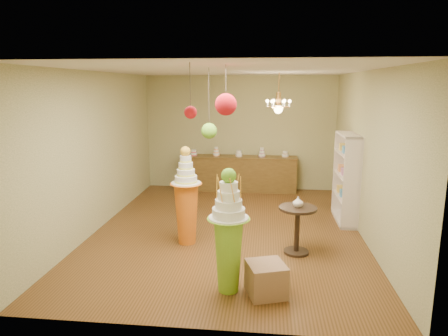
# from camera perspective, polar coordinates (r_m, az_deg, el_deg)

# --- Properties ---
(floor) EXTENTS (6.50, 6.50, 0.00)m
(floor) POSITION_cam_1_polar(r_m,az_deg,el_deg) (7.82, 0.53, -8.77)
(floor) COLOR #553517
(floor) RESTS_ON ground
(ceiling) EXTENTS (6.50, 6.50, 0.00)m
(ceiling) POSITION_cam_1_polar(r_m,az_deg,el_deg) (7.34, 0.57, 13.76)
(ceiling) COLOR beige
(ceiling) RESTS_ON ground
(wall_back) EXTENTS (5.00, 0.04, 3.00)m
(wall_back) POSITION_cam_1_polar(r_m,az_deg,el_deg) (10.64, 2.27, 5.01)
(wall_back) COLOR tan
(wall_back) RESTS_ON ground
(wall_front) EXTENTS (5.00, 0.04, 3.00)m
(wall_front) POSITION_cam_1_polar(r_m,az_deg,el_deg) (4.29, -3.73, -5.05)
(wall_front) COLOR tan
(wall_front) RESTS_ON ground
(wall_left) EXTENTS (0.04, 6.50, 3.00)m
(wall_left) POSITION_cam_1_polar(r_m,az_deg,el_deg) (8.07, -17.43, 2.35)
(wall_left) COLOR tan
(wall_left) RESTS_ON ground
(wall_right) EXTENTS (0.04, 6.50, 3.00)m
(wall_right) POSITION_cam_1_polar(r_m,az_deg,el_deg) (7.61, 19.64, 1.67)
(wall_right) COLOR tan
(wall_right) RESTS_ON ground
(pedestal_green) EXTENTS (0.59, 0.59, 1.70)m
(pedestal_green) POSITION_cam_1_polar(r_m,az_deg,el_deg) (5.37, 0.65, -10.17)
(pedestal_green) COLOR #78B127
(pedestal_green) RESTS_ON floor
(pedestal_orange) EXTENTS (0.58, 0.58, 1.73)m
(pedestal_orange) POSITION_cam_1_polar(r_m,az_deg,el_deg) (7.01, -5.38, -5.28)
(pedestal_orange) COLOR orange
(pedestal_orange) RESTS_ON floor
(burlap_riser) EXTENTS (0.60, 0.60, 0.43)m
(burlap_riser) POSITION_cam_1_polar(r_m,az_deg,el_deg) (5.52, 6.04, -15.50)
(burlap_riser) COLOR #987053
(burlap_riser) RESTS_ON floor
(sideboard) EXTENTS (3.04, 0.54, 1.16)m
(sideboard) POSITION_cam_1_polar(r_m,az_deg,el_deg) (10.53, 2.12, -0.69)
(sideboard) COLOR brown
(sideboard) RESTS_ON floor
(shelving_unit) EXTENTS (0.33, 1.20, 1.80)m
(shelving_unit) POSITION_cam_1_polar(r_m,az_deg,el_deg) (8.46, 17.07, -1.35)
(shelving_unit) COLOR beige
(shelving_unit) RESTS_ON floor
(round_table) EXTENTS (0.75, 0.75, 0.80)m
(round_table) POSITION_cam_1_polar(r_m,az_deg,el_deg) (6.72, 10.42, -7.81)
(round_table) COLOR black
(round_table) RESTS_ON floor
(vase) EXTENTS (0.18, 0.18, 0.17)m
(vase) POSITION_cam_1_polar(r_m,az_deg,el_deg) (6.60, 10.54, -4.79)
(vase) COLOR beige
(vase) RESTS_ON round_table
(pom_red_left) EXTENTS (0.29, 0.29, 0.65)m
(pom_red_left) POSITION_cam_1_polar(r_m,az_deg,el_deg) (5.25, 0.27, 9.06)
(pom_red_left) COLOR #42392F
(pom_red_left) RESTS_ON ceiling
(pom_green_mid) EXTENTS (0.24, 0.24, 1.08)m
(pom_green_mid) POSITION_cam_1_polar(r_m,az_deg,el_deg) (6.21, -2.14, 5.34)
(pom_green_mid) COLOR #42392F
(pom_green_mid) RESTS_ON ceiling
(pom_red_right) EXTENTS (0.15, 0.15, 0.65)m
(pom_red_right) POSITION_cam_1_polar(r_m,az_deg,el_deg) (4.77, -4.80, 7.96)
(pom_red_right) COLOR #42392F
(pom_red_right) RESTS_ON ceiling
(chandelier) EXTENTS (0.58, 0.58, 0.85)m
(chandelier) POSITION_cam_1_polar(r_m,az_deg,el_deg) (8.48, 7.76, 8.66)
(chandelier) COLOR #DC9C4D
(chandelier) RESTS_ON ceiling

